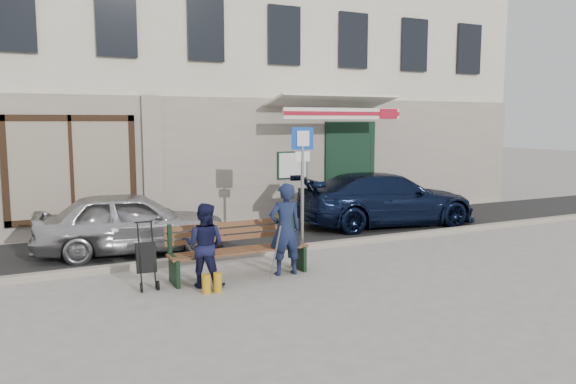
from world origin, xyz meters
TOP-DOWN VIEW (x-y plane):
  - ground at (0.00, 0.00)m, footprint 80.00×80.00m
  - asphalt_lane at (0.00, 3.10)m, footprint 60.00×3.20m
  - curb at (0.00, 1.50)m, footprint 60.00×0.18m
  - building at (0.01, 8.45)m, footprint 20.00×8.27m
  - car_silver at (-2.32, 2.75)m, footprint 3.84×1.94m
  - car_navy at (4.00, 3.00)m, footprint 4.79×2.41m
  - parking_sign at (1.01, 1.83)m, footprint 0.46×0.12m
  - bench at (-1.06, 0.26)m, footprint 2.40×1.17m
  - man at (-0.27, 0.03)m, footprint 0.60×0.42m
  - woman at (-1.72, -0.05)m, footprint 0.83×0.80m
  - stroller at (-2.57, 0.29)m, footprint 0.32×0.44m

SIDE VIEW (x-z plane):
  - ground at x=0.00m, z-range 0.00..0.00m
  - asphalt_lane at x=0.00m, z-range 0.00..0.01m
  - curb at x=0.00m, z-range 0.00..0.12m
  - bench at x=-1.06m, z-range -0.03..0.95m
  - stroller at x=-2.57m, z-range -0.06..0.98m
  - car_silver at x=-2.32m, z-range 0.00..1.26m
  - car_navy at x=4.00m, z-range 0.00..1.33m
  - woman at x=-1.72m, z-range 0.00..1.34m
  - man at x=-0.27m, z-range 0.00..1.58m
  - parking_sign at x=1.01m, z-range 0.41..2.89m
  - building at x=0.01m, z-range -0.03..9.97m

